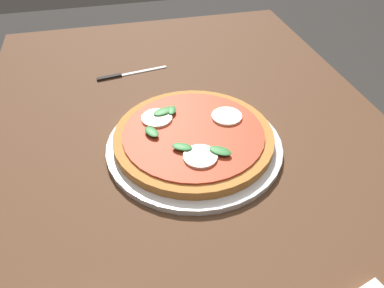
% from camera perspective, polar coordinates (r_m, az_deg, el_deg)
% --- Properties ---
extents(dining_table, '(1.26, 0.86, 0.77)m').
position_cam_1_polar(dining_table, '(0.83, 0.02, -5.87)').
color(dining_table, '#4C301E').
rests_on(dining_table, ground_plane).
extents(serving_tray, '(0.34, 0.34, 0.01)m').
position_cam_1_polar(serving_tray, '(0.73, 0.00, -0.24)').
color(serving_tray, silver).
rests_on(serving_tray, dining_table).
extents(pizza, '(0.31, 0.31, 0.03)m').
position_cam_1_polar(pizza, '(0.72, 0.31, 1.21)').
color(pizza, '#B27033').
rests_on(pizza, serving_tray).
extents(knife, '(0.04, 0.18, 0.01)m').
position_cam_1_polar(knife, '(0.98, -10.43, 10.38)').
color(knife, black).
rests_on(knife, dining_table).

